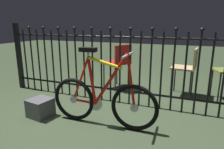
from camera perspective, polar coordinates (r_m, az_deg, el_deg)
ground_plane at (r=2.72m, az=-1.81°, el=-12.09°), size 20.00×20.00×0.00m
iron_fence at (r=3.05m, az=1.57°, el=3.00°), size 4.13×0.07×1.22m
bicycle at (r=2.42m, az=-2.78°, el=-7.05°), size 1.34×0.40×0.94m
chair_tan at (r=3.59m, az=20.72°, el=2.30°), size 0.41×0.41×0.82m
chair_red at (r=3.74m, az=1.93°, el=3.89°), size 0.56×0.56×0.84m
display_crate at (r=2.88m, az=-19.67°, el=-8.84°), size 0.32×0.32×0.24m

